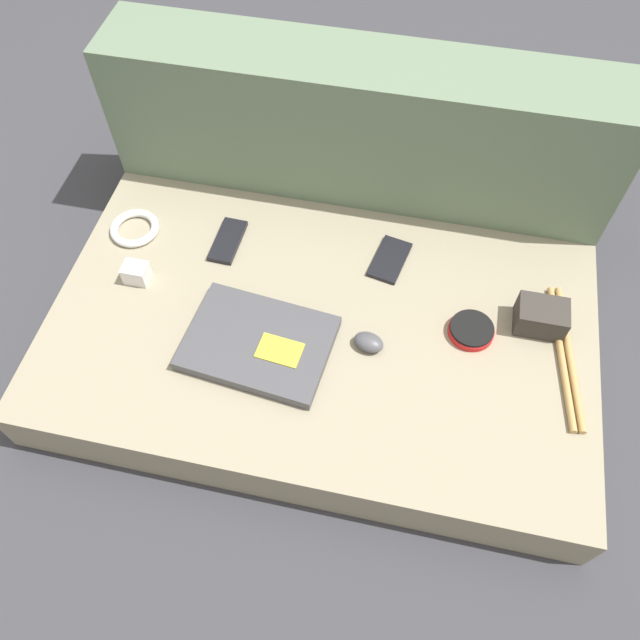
# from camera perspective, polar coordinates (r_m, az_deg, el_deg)

# --- Properties ---
(ground_plane) EXTENTS (8.00, 8.00, 0.00)m
(ground_plane) POSITION_cam_1_polar(r_m,az_deg,el_deg) (1.44, 0.00, -3.14)
(ground_plane) COLOR #38383D
(couch_seat) EXTENTS (1.17, 0.70, 0.12)m
(couch_seat) POSITION_cam_1_polar(r_m,az_deg,el_deg) (1.39, 0.00, -1.86)
(couch_seat) COLOR gray
(couch_seat) RESTS_ON ground_plane
(couch_backrest) EXTENTS (1.17, 0.20, 0.46)m
(couch_backrest) POSITION_cam_1_polar(r_m,az_deg,el_deg) (1.55, 3.61, 15.60)
(couch_backrest) COLOR #60755B
(couch_backrest) RESTS_ON ground_plane
(laptop) EXTENTS (0.32, 0.24, 0.03)m
(laptop) POSITION_cam_1_polar(r_m,az_deg,el_deg) (1.30, -5.64, -2.12)
(laptop) COLOR #47474C
(laptop) RESTS_ON couch_seat
(computer_mouse) EXTENTS (0.07, 0.06, 0.03)m
(computer_mouse) POSITION_cam_1_polar(r_m,az_deg,el_deg) (1.30, 4.48, -2.03)
(computer_mouse) COLOR #4C4C51
(computer_mouse) RESTS_ON couch_seat
(speaker_puck) EXTENTS (0.10, 0.10, 0.02)m
(speaker_puck) POSITION_cam_1_polar(r_m,az_deg,el_deg) (1.35, 13.67, -0.92)
(speaker_puck) COLOR red
(speaker_puck) RESTS_ON couch_seat
(phone_silver) EXTENTS (0.06, 0.13, 0.01)m
(phone_silver) POSITION_cam_1_polar(r_m,az_deg,el_deg) (1.48, -8.42, 7.18)
(phone_silver) COLOR black
(phone_silver) RESTS_ON couch_seat
(phone_black) EXTENTS (0.09, 0.14, 0.01)m
(phone_black) POSITION_cam_1_polar(r_m,az_deg,el_deg) (1.44, 6.40, 5.52)
(phone_black) COLOR black
(phone_black) RESTS_ON couch_seat
(camera_pouch) EXTENTS (0.10, 0.08, 0.06)m
(camera_pouch) POSITION_cam_1_polar(r_m,az_deg,el_deg) (1.39, 19.56, 0.28)
(camera_pouch) COLOR #38332D
(camera_pouch) RESTS_ON couch_seat
(charger_brick) EXTENTS (0.05, 0.04, 0.04)m
(charger_brick) POSITION_cam_1_polar(r_m,az_deg,el_deg) (1.45, -16.45, 4.15)
(charger_brick) COLOR silver
(charger_brick) RESTS_ON couch_seat
(cable_coil) EXTENTS (0.12, 0.12, 0.02)m
(cable_coil) POSITION_cam_1_polar(r_m,az_deg,el_deg) (1.55, -16.59, 8.05)
(cable_coil) COLOR white
(cable_coil) RESTS_ON couch_seat
(drumstick_pair) EXTENTS (0.08, 0.34, 0.01)m
(drumstick_pair) POSITION_cam_1_polar(r_m,az_deg,el_deg) (1.38, 21.53, -3.04)
(drumstick_pair) COLOR tan
(drumstick_pair) RESTS_ON couch_seat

